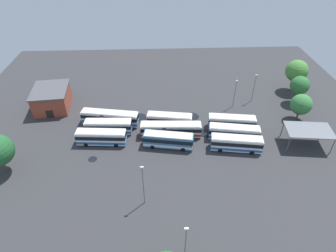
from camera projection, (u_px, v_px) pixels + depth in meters
name	position (u px, v px, depth m)	size (l,w,h in m)	color
ground_plane	(170.00, 136.00, 66.49)	(107.03, 107.03, 0.00)	#333335
bus_row0_slot0	(101.00, 137.00, 63.23)	(11.19, 3.40, 3.47)	silver
bus_row0_slot1	(108.00, 126.00, 66.35)	(10.94, 3.15, 3.47)	silver
bus_row0_slot2	(110.00, 117.00, 69.27)	(14.21, 5.06, 3.47)	silver
bus_row1_slot0	(168.00, 140.00, 62.37)	(11.25, 4.44, 3.47)	teal
bus_row1_slot1	(171.00, 129.00, 65.47)	(14.08, 3.30, 3.47)	silver
bus_row1_slot2	(170.00, 120.00, 68.39)	(11.09, 4.24, 3.47)	silver
bus_row2_slot0	(236.00, 143.00, 61.52)	(11.30, 4.26, 3.47)	silver
bus_row2_slot1	(234.00, 132.00, 64.55)	(11.65, 4.47, 3.47)	silver
bus_row2_slot2	(232.00, 122.00, 67.68)	(11.34, 4.16, 3.47)	silver
depot_building	(52.00, 98.00, 74.65)	(9.88, 11.50, 5.51)	#99422D
maintenance_shelter	(309.00, 130.00, 61.73)	(10.49, 7.11, 4.14)	slate
lamp_post_mid_lot	(185.00, 247.00, 38.81)	(0.56, 0.28, 9.67)	slate
lamp_post_far_corner	(235.00, 92.00, 73.95)	(0.56, 0.28, 7.88)	slate
lamp_post_by_building	(254.00, 87.00, 76.18)	(0.56, 0.28, 8.02)	slate
lamp_post_near_entrance	(143.00, 184.00, 48.13)	(0.56, 0.28, 9.14)	slate
tree_west_edge	(297.00, 71.00, 79.88)	(6.18, 6.18, 9.31)	brown
tree_northwest	(301.00, 104.00, 69.23)	(5.17, 5.17, 6.99)	brown
tree_north_edge	(300.00, 85.00, 75.06)	(4.98, 4.98, 7.79)	brown
puddle_near_shelter	(182.00, 117.00, 72.74)	(2.36, 2.36, 0.01)	black
puddle_back_corner	(93.00, 159.00, 60.15)	(1.90, 1.90, 0.01)	black
puddle_between_rows	(205.00, 133.00, 67.32)	(3.36, 3.36, 0.01)	black
puddle_centre_drain	(139.00, 118.00, 72.35)	(4.01, 4.01, 0.01)	black
puddle_front_lane	(192.00, 117.00, 72.75)	(3.66, 3.66, 0.01)	black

